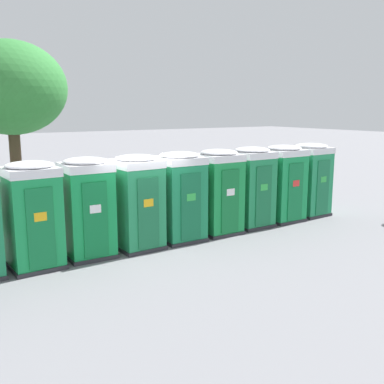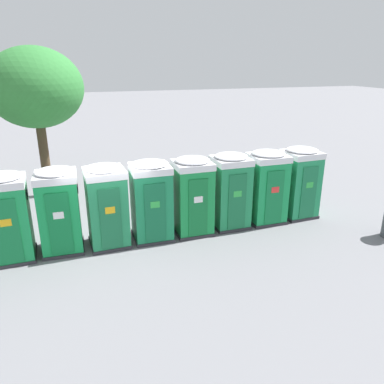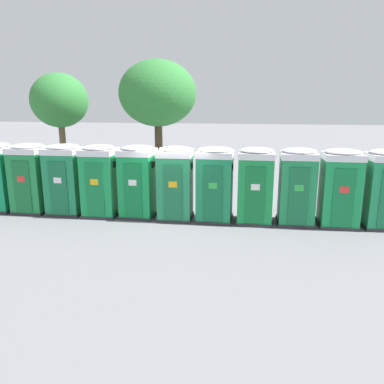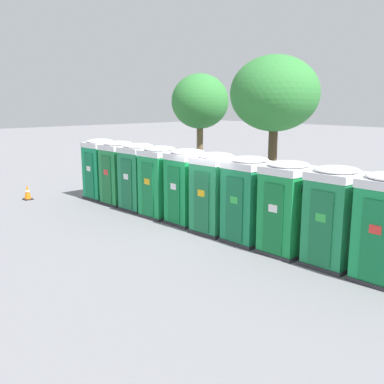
% 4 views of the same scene
% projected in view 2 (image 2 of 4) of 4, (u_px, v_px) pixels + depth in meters
% --- Properties ---
extents(ground_plane, '(120.00, 120.00, 0.00)m').
position_uv_depth(ground_plane, '(109.00, 240.00, 11.86)').
color(ground_plane, slate).
extents(portapotty_3, '(1.23, 1.25, 2.54)m').
position_uv_depth(portapotty_3, '(8.00, 217.00, 10.37)').
color(portapotty_3, '#2D2D33').
rests_on(portapotty_3, ground).
extents(portapotty_4, '(1.19, 1.22, 2.54)m').
position_uv_depth(portapotty_4, '(59.00, 210.00, 10.85)').
color(portapotty_4, '#2D2D33').
rests_on(portapotty_4, ground).
extents(portapotty_5, '(1.23, 1.26, 2.54)m').
position_uv_depth(portapotty_5, '(107.00, 205.00, 11.19)').
color(portapotty_5, '#2D2D33').
rests_on(portapotty_5, ground).
extents(portapotty_6, '(1.22, 1.21, 2.54)m').
position_uv_depth(portapotty_6, '(151.00, 200.00, 11.62)').
color(portapotty_6, '#2D2D33').
rests_on(portapotty_6, ground).
extents(portapotty_7, '(1.18, 1.21, 2.54)m').
position_uv_depth(portapotty_7, '(192.00, 195.00, 12.02)').
color(portapotty_7, '#2D2D33').
rests_on(portapotty_7, ground).
extents(portapotty_8, '(1.18, 1.21, 2.54)m').
position_uv_depth(portapotty_8, '(230.00, 190.00, 12.50)').
color(portapotty_8, '#2D2D33').
rests_on(portapotty_8, ground).
extents(portapotty_9, '(1.22, 1.21, 2.54)m').
position_uv_depth(portapotty_9, '(266.00, 186.00, 12.89)').
color(portapotty_9, '#2D2D33').
rests_on(portapotty_9, ground).
extents(portapotty_10, '(1.23, 1.25, 2.54)m').
position_uv_depth(portapotty_10, '(299.00, 182.00, 13.35)').
color(portapotty_10, '#2D2D33').
rests_on(portapotty_10, ground).
extents(street_tree_1, '(3.64, 3.64, 5.93)m').
position_uv_depth(street_tree_1, '(35.00, 89.00, 14.39)').
color(street_tree_1, '#4C3826').
rests_on(street_tree_1, ground).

